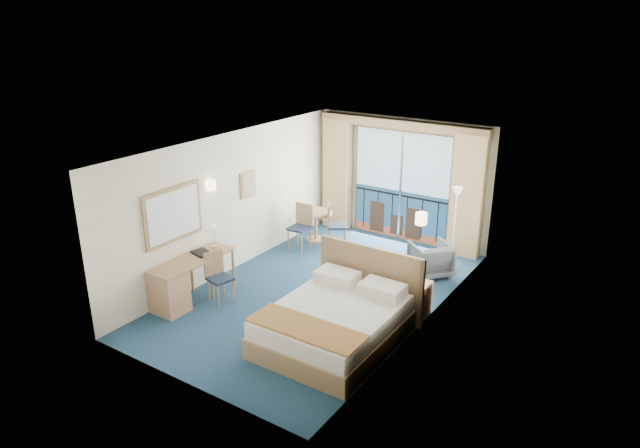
% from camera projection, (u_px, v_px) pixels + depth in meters
% --- Properties ---
extents(floor, '(6.50, 6.50, 0.00)m').
position_uv_depth(floor, '(319.00, 292.00, 10.32)').
color(floor, navy).
rests_on(floor, ground).
extents(room_walls, '(4.04, 6.54, 2.72)m').
position_uv_depth(room_walls, '(319.00, 199.00, 9.70)').
color(room_walls, beige).
rests_on(room_walls, ground).
extents(balcony_door, '(2.36, 0.03, 2.52)m').
position_uv_depth(balcony_door, '(400.00, 189.00, 12.44)').
color(balcony_door, navy).
rests_on(balcony_door, room_walls).
extents(curtain_left, '(0.65, 0.22, 2.55)m').
position_uv_depth(curtain_left, '(337.00, 174.00, 13.08)').
color(curtain_left, tan).
rests_on(curtain_left, room_walls).
extents(curtain_right, '(0.65, 0.22, 2.55)m').
position_uv_depth(curtain_right, '(468.00, 197.00, 11.47)').
color(curtain_right, tan).
rests_on(curtain_right, room_walls).
extents(pelmet, '(3.80, 0.25, 0.18)m').
position_uv_depth(pelmet, '(402.00, 124.00, 11.85)').
color(pelmet, tan).
rests_on(pelmet, room_walls).
extents(mirror, '(0.05, 1.25, 0.95)m').
position_uv_depth(mirror, '(173.00, 215.00, 9.63)').
color(mirror, tan).
rests_on(mirror, room_walls).
extents(wall_print, '(0.04, 0.42, 0.52)m').
position_uv_depth(wall_print, '(248.00, 185.00, 11.13)').
color(wall_print, tan).
rests_on(wall_print, room_walls).
extents(sconce_left, '(0.18, 0.18, 0.18)m').
position_uv_depth(sconce_left, '(211.00, 185.00, 10.21)').
color(sconce_left, '#FFDFB2').
rests_on(sconce_left, room_walls).
extents(sconce_right, '(0.18, 0.18, 0.18)m').
position_uv_depth(sconce_right, '(421.00, 219.00, 8.55)').
color(sconce_right, '#FFDFB2').
rests_on(sconce_right, room_walls).
extents(bed, '(1.91, 2.27, 1.20)m').
position_uv_depth(bed, '(336.00, 321.00, 8.69)').
color(bed, tan).
rests_on(bed, ground).
extents(nightstand, '(0.44, 0.42, 0.58)m').
position_uv_depth(nightstand, '(415.00, 298.00, 9.49)').
color(nightstand, tan).
rests_on(nightstand, ground).
extents(phone, '(0.19, 0.16, 0.07)m').
position_uv_depth(phone, '(417.00, 280.00, 9.39)').
color(phone, white).
rests_on(phone, nightstand).
extents(armchair, '(0.99, 0.99, 0.65)m').
position_uv_depth(armchair, '(430.00, 259.00, 10.91)').
color(armchair, '#4F5460').
rests_on(armchair, ground).
extents(floor_lamp, '(0.23, 0.23, 1.68)m').
position_uv_depth(floor_lamp, '(456.00, 208.00, 10.81)').
color(floor_lamp, silver).
rests_on(floor_lamp, ground).
extents(desk, '(0.56, 1.62, 0.76)m').
position_uv_depth(desk, '(174.00, 286.00, 9.61)').
color(desk, tan).
rests_on(desk, ground).
extents(desk_chair, '(0.47, 0.46, 0.89)m').
position_uv_depth(desk_chair, '(217.00, 273.00, 9.90)').
color(desk_chair, '#1D2B45').
rests_on(desk_chair, ground).
extents(folder, '(0.41, 0.34, 0.03)m').
position_uv_depth(folder, '(202.00, 253.00, 10.05)').
color(folder, black).
rests_on(folder, desk).
extents(desk_lamp, '(0.11, 0.11, 0.42)m').
position_uv_depth(desk_lamp, '(214.00, 231.00, 10.21)').
color(desk_lamp, silver).
rests_on(desk_lamp, desk).
extents(round_table, '(0.74, 0.74, 0.66)m').
position_uv_depth(round_table, '(316.00, 219.00, 12.53)').
color(round_table, tan).
rests_on(round_table, ground).
extents(table_chair_a, '(0.57, 0.57, 0.95)m').
position_uv_depth(table_chair_a, '(334.00, 222.00, 12.22)').
color(table_chair_a, '#1D2B45').
rests_on(table_chair_a, ground).
extents(table_chair_b, '(0.42, 0.43, 0.96)m').
position_uv_depth(table_chair_b, '(301.00, 223.00, 12.13)').
color(table_chair_b, '#1D2B45').
rests_on(table_chair_b, ground).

